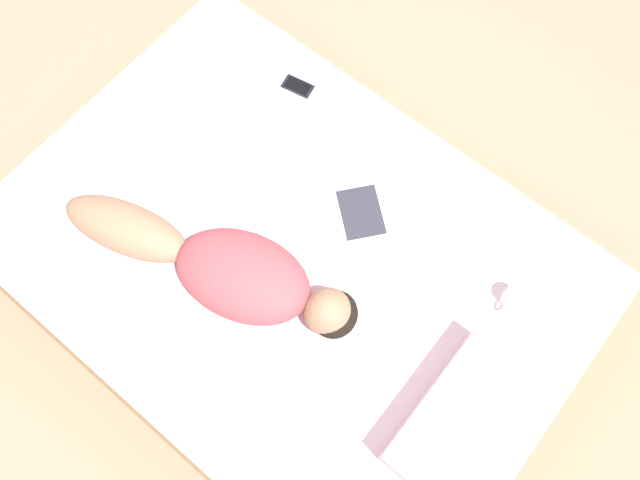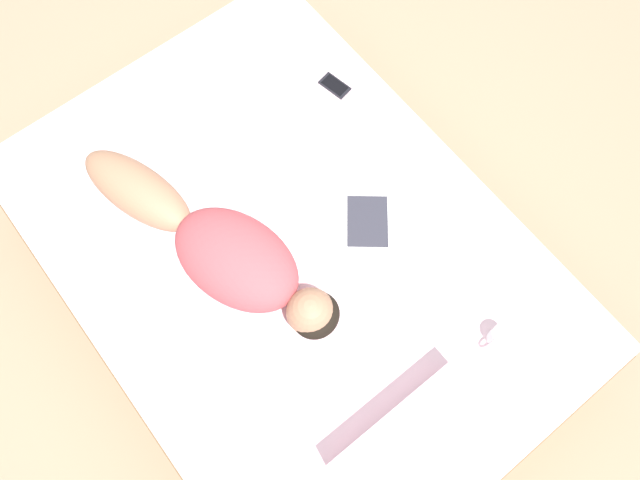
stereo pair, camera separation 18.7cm
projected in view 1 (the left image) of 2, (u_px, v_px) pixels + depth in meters
The scene contains 7 objects.
ground_plane at pixel (295, 290), 2.94m from camera, with size 12.00×12.00×0.00m, color #9E8466.
bed at pixel (293, 275), 2.71m from camera, with size 1.68×2.34×0.51m.
person at pixel (223, 268), 2.35m from camera, with size 0.55×1.24×0.19m.
open_magazine at pixel (390, 207), 2.54m from camera, with size 0.59×0.56×0.01m.
coffee_mug at pixel (513, 297), 2.36m from camera, with size 0.11×0.08×0.09m.
cell_phone at pixel (298, 86), 2.74m from camera, with size 0.10×0.15×0.01m.
pillow at pixel (471, 426), 2.16m from camera, with size 0.57×0.37×0.16m.
Camera 1 is at (0.55, 0.60, 2.84)m, focal length 35.00 mm.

